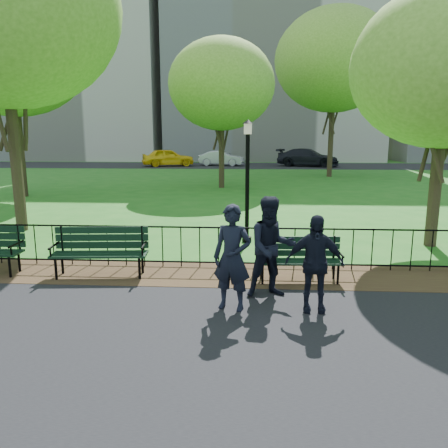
# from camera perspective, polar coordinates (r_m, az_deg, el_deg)

# --- Properties ---
(ground) EXTENTS (120.00, 120.00, 0.00)m
(ground) POSITION_cam_1_polar(r_m,az_deg,el_deg) (7.47, 5.89, -10.38)
(ground) COLOR #21671B
(asphalt_path) EXTENTS (60.00, 9.20, 0.01)m
(asphalt_path) POSITION_cam_1_polar(r_m,az_deg,el_deg) (4.49, 7.74, -26.58)
(asphalt_path) COLOR black
(asphalt_path) RESTS_ON ground
(dirt_strip) EXTENTS (60.00, 1.60, 0.01)m
(dirt_strip) POSITION_cam_1_polar(r_m,az_deg,el_deg) (8.88, 5.53, -6.70)
(dirt_strip) COLOR #392217
(dirt_strip) RESTS_ON ground
(far_street) EXTENTS (70.00, 9.00, 0.01)m
(far_street) POSITION_cam_1_polar(r_m,az_deg,el_deg) (42.03, 4.07, 7.61)
(far_street) COLOR black
(far_street) RESTS_ON ground
(iron_fence) EXTENTS (24.06, 0.06, 1.00)m
(iron_fence) POSITION_cam_1_polar(r_m,az_deg,el_deg) (9.22, 5.49, -2.87)
(iron_fence) COLOR black
(iron_fence) RESTS_ON ground
(apartment_west) EXTENTS (22.00, 15.00, 26.00)m
(apartment_west) POSITION_cam_1_polar(r_m,az_deg,el_deg) (59.94, -18.92, 20.66)
(apartment_west) COLOR beige
(apartment_west) RESTS_ON ground
(apartment_mid) EXTENTS (24.00, 15.00, 30.00)m
(apartment_mid) POSITION_cam_1_polar(r_m,az_deg,el_deg) (56.33, 6.43, 23.88)
(apartment_mid) COLOR #BBB7AA
(apartment_mid) RESTS_ON ground
(park_bench_main) EXTENTS (1.66, 0.60, 0.93)m
(park_bench_main) POSITION_cam_1_polar(r_m,az_deg,el_deg) (8.44, 8.26, -3.87)
(park_bench_main) COLOR black
(park_bench_main) RESTS_ON ground
(park_bench_left_a) EXTENTS (1.91, 0.74, 1.06)m
(park_bench_left_a) POSITION_cam_1_polar(r_m,az_deg,el_deg) (9.07, -15.83, -2.81)
(park_bench_left_a) COLOR black
(park_bench_left_a) RESTS_ON ground
(lamppost) EXTENTS (0.29, 0.29, 3.18)m
(lamppost) POSITION_cam_1_polar(r_m,az_deg,el_deg) (11.35, 3.07, 6.17)
(lamppost) COLOR black
(lamppost) RESTS_ON ground
(tree_near_w) EXTENTS (6.43, 6.43, 8.96)m
(tree_near_w) POSITION_cam_1_polar(r_m,az_deg,el_deg) (14.54, -27.06, 23.99)
(tree_near_w) COLOR #2D2116
(tree_near_w) RESTS_ON ground
(tree_near_e) EXTENTS (4.52, 4.52, 6.30)m
(tree_near_e) POSITION_cam_1_polar(r_m,az_deg,el_deg) (12.23, 27.09, 17.74)
(tree_near_e) COLOR #2D2116
(tree_near_e) RESTS_ON ground
(tree_mid_w) EXTENTS (6.65, 6.65, 9.27)m
(tree_mid_w) POSITION_cam_1_polar(r_m,az_deg,el_deg) (22.63, -26.00, 19.64)
(tree_mid_w) COLOR #2D2116
(tree_mid_w) RESTS_ON ground
(tree_far_c) EXTENTS (5.59, 5.59, 7.80)m
(tree_far_c) POSITION_cam_1_polar(r_m,az_deg,el_deg) (23.96, -0.33, 17.75)
(tree_far_c) COLOR #2D2116
(tree_far_c) RESTS_ON ground
(tree_far_e) EXTENTS (7.93, 7.93, 11.05)m
(tree_far_e) POSITION_cam_1_polar(r_m,az_deg,el_deg) (31.70, 14.24, 19.99)
(tree_far_e) COLOR #2D2116
(tree_far_e) RESTS_ON ground
(person_left) EXTENTS (0.71, 0.57, 1.71)m
(person_left) POSITION_cam_1_polar(r_m,az_deg,el_deg) (6.96, 1.08, -4.41)
(person_left) COLOR black
(person_left) RESTS_ON asphalt_path
(person_mid) EXTENTS (0.93, 0.62, 1.76)m
(person_mid) POSITION_cam_1_polar(r_m,az_deg,el_deg) (7.56, 6.22, -3.02)
(person_mid) COLOR black
(person_mid) RESTS_ON asphalt_path
(person_right) EXTENTS (0.93, 0.40, 1.56)m
(person_right) POSITION_cam_1_polar(r_m,az_deg,el_deg) (7.06, 11.72, -5.04)
(person_right) COLOR black
(person_right) RESTS_ON asphalt_path
(taxi) EXTENTS (5.14, 3.44, 1.63)m
(taxi) POSITION_cam_1_polar(r_m,az_deg,el_deg) (41.31, -7.32, 8.62)
(taxi) COLOR yellow
(taxi) RESTS_ON far_street
(sedan_silver) EXTENTS (4.43, 2.22, 1.40)m
(sedan_silver) POSITION_cam_1_polar(r_m,az_deg,el_deg) (41.63, -0.31, 8.58)
(sedan_silver) COLOR #ABAFB3
(sedan_silver) RESTS_ON far_street
(sedan_dark) EXTENTS (6.05, 3.95, 1.63)m
(sedan_dark) POSITION_cam_1_polar(r_m,az_deg,el_deg) (41.43, 10.88, 8.52)
(sedan_dark) COLOR black
(sedan_dark) RESTS_ON far_street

